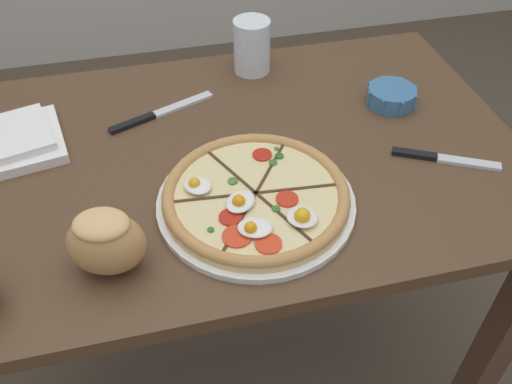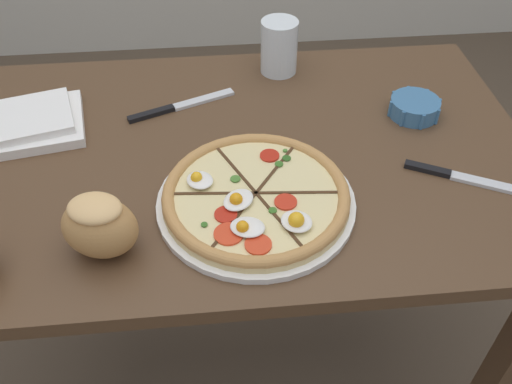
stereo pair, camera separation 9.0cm
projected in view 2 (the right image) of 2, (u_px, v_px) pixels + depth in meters
name	position (u px, v px, depth m)	size (l,w,h in m)	color
ground_plane	(246.00, 352.00, 1.54)	(12.00, 12.00, 0.00)	brown
dining_table	(242.00, 197.00, 1.11)	(1.11, 0.71, 0.74)	#513823
pizza	(256.00, 197.00, 0.91)	(0.34, 0.34, 0.06)	white
ramekin_bowl	(414.00, 107.00, 1.10)	(0.11, 0.11, 0.04)	teal
napkin_folded	(28.00, 123.00, 1.06)	(0.23, 0.21, 0.04)	white
bread_piece_near	(99.00, 225.00, 0.81)	(0.14, 0.12, 0.11)	#B27F47
knife_main	(458.00, 177.00, 0.97)	(0.18, 0.10, 0.01)	silver
knife_spare	(181.00, 106.00, 1.13)	(0.22, 0.10, 0.01)	silver
water_glass	(279.00, 50.00, 1.20)	(0.08, 0.08, 0.12)	white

